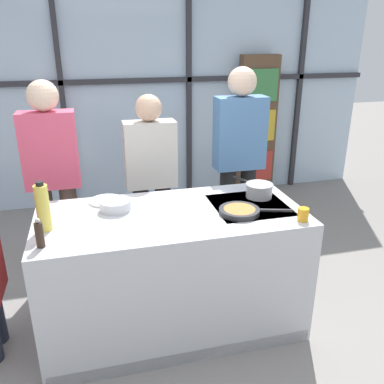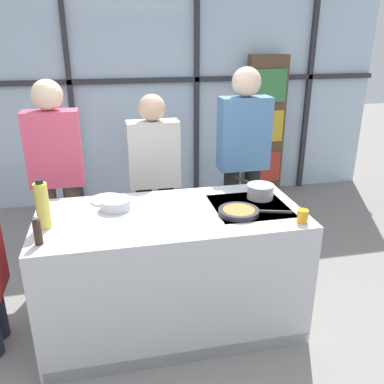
% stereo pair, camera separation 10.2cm
% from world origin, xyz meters
% --- Properties ---
extents(ground_plane, '(18.00, 18.00, 0.00)m').
position_xyz_m(ground_plane, '(0.00, 0.00, 0.00)').
color(ground_plane, gray).
extents(back_window_wall, '(6.40, 0.10, 2.80)m').
position_xyz_m(back_window_wall, '(0.00, 2.63, 1.40)').
color(back_window_wall, silver).
rests_on(back_window_wall, ground_plane).
extents(bookshelf, '(0.50, 0.19, 1.83)m').
position_xyz_m(bookshelf, '(1.66, 2.44, 0.92)').
color(bookshelf, brown).
rests_on(bookshelf, ground_plane).
extents(demo_island, '(1.83, 0.86, 0.92)m').
position_xyz_m(demo_island, '(0.00, -0.00, 0.46)').
color(demo_island, silver).
rests_on(demo_island, ground_plane).
extents(spectator_far_left, '(0.44, 0.24, 1.75)m').
position_xyz_m(spectator_far_left, '(-0.82, 0.89, 1.00)').
color(spectator_far_left, '#47382D').
rests_on(spectator_far_left, ground_plane).
extents(spectator_center_left, '(0.45, 0.23, 1.61)m').
position_xyz_m(spectator_center_left, '(0.00, 0.89, 0.91)').
color(spectator_center_left, black).
rests_on(spectator_center_left, ground_plane).
extents(spectator_center_right, '(0.46, 0.25, 1.81)m').
position_xyz_m(spectator_center_right, '(0.82, 0.89, 1.04)').
color(spectator_center_right, black).
rests_on(spectator_center_right, ground_plane).
extents(frying_pan, '(0.49, 0.28, 0.04)m').
position_xyz_m(frying_pan, '(0.46, -0.13, 0.94)').
color(frying_pan, '#232326').
rests_on(frying_pan, demo_island).
extents(saucepan, '(0.22, 0.35, 0.10)m').
position_xyz_m(saucepan, '(0.70, 0.13, 0.98)').
color(saucepan, silver).
rests_on(saucepan, demo_island).
extents(white_plate, '(0.25, 0.25, 0.01)m').
position_xyz_m(white_plate, '(-0.42, 0.32, 0.93)').
color(white_plate, white).
rests_on(white_plate, demo_island).
extents(mixing_bowl, '(0.22, 0.22, 0.07)m').
position_xyz_m(mixing_bowl, '(-0.37, 0.15, 0.96)').
color(mixing_bowl, silver).
rests_on(mixing_bowl, demo_island).
extents(oil_bottle, '(0.08, 0.08, 0.32)m').
position_xyz_m(oil_bottle, '(-0.81, -0.06, 1.08)').
color(oil_bottle, '#E0CC4C').
rests_on(oil_bottle, demo_island).
extents(pepper_grinder, '(0.05, 0.05, 0.18)m').
position_xyz_m(pepper_grinder, '(-0.82, -0.28, 1.01)').
color(pepper_grinder, '#332319').
rests_on(pepper_grinder, demo_island).
extents(juice_glass_near, '(0.07, 0.07, 0.09)m').
position_xyz_m(juice_glass_near, '(0.81, -0.33, 0.97)').
color(juice_glass_near, orange).
rests_on(juice_glass_near, demo_island).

